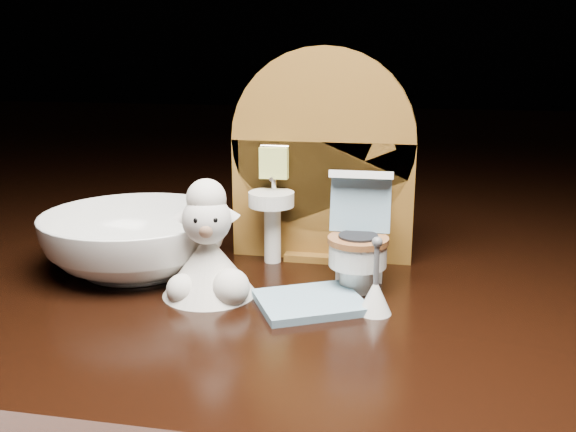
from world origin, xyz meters
TOP-DOWN VIEW (x-y plane):
  - backdrop_panel at (-0.00, 0.06)m, footprint 0.13×0.05m
  - toy_toilet at (0.03, 0.01)m, footprint 0.04×0.05m
  - bath_mat at (0.01, -0.03)m, footprint 0.08×0.07m
  - toilet_brush at (0.05, -0.03)m, footprint 0.02×0.02m
  - plush_lamb at (-0.06, -0.02)m, footprint 0.06×0.06m
  - ceramic_bowl at (-0.12, 0.01)m, footprint 0.16×0.16m

SIDE VIEW (x-z plane):
  - bath_mat at x=0.01m, z-range 0.00..0.00m
  - toilet_brush at x=0.05m, z-range -0.01..0.04m
  - ceramic_bowl at x=-0.12m, z-range 0.00..0.04m
  - plush_lamb at x=-0.06m, z-range -0.01..0.06m
  - toy_toilet at x=0.03m, z-range -0.01..0.07m
  - backdrop_panel at x=0.00m, z-range -0.01..0.14m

